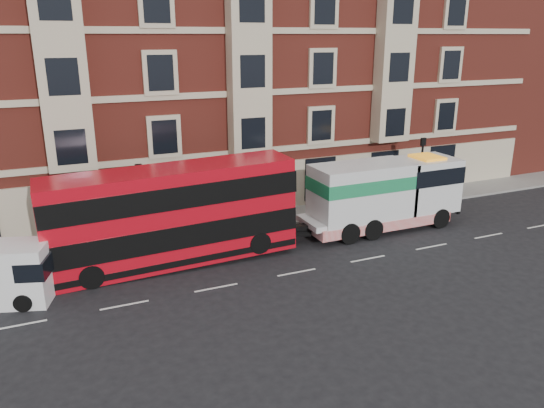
{
  "coord_description": "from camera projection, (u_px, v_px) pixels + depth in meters",
  "views": [
    {
      "loc": [
        -10.28,
        -20.57,
        10.75
      ],
      "look_at": [
        0.47,
        4.0,
        2.18
      ],
      "focal_mm": 35.0,
      "sensor_mm": 36.0,
      "label": 1
    }
  ],
  "objects": [
    {
      "name": "double_decker_bus",
      "position": [
        172.0,
        214.0,
        25.42
      ],
      "size": [
        11.91,
        2.73,
        4.82
      ],
      "color": "red",
      "rests_on": "ground"
    },
    {
      "name": "lamp_post_east",
      "position": [
        421.0,
        166.0,
        34.32
      ],
      "size": [
        0.35,
        0.15,
        4.35
      ],
      "color": "black",
      "rests_on": "sidewalk"
    },
    {
      "name": "lamp_post_west",
      "position": [
        141.0,
        198.0,
        27.45
      ],
      "size": [
        0.35,
        0.15,
        4.35
      ],
      "color": "black",
      "rests_on": "sidewalk"
    },
    {
      "name": "tow_truck",
      "position": [
        382.0,
        194.0,
        30.16
      ],
      "size": [
        9.54,
        2.82,
        3.98
      ],
      "color": "silver",
      "rests_on": "ground"
    },
    {
      "name": "victorian_terrace",
      "position": [
        206.0,
        46.0,
        35.36
      ],
      "size": [
        45.0,
        12.0,
        20.4
      ],
      "color": "maroon",
      "rests_on": "ground"
    },
    {
      "name": "ground",
      "position": [
        297.0,
        272.0,
        25.14
      ],
      "size": [
        120.0,
        120.0,
        0.0
      ],
      "primitive_type": "plane",
      "color": "black",
      "rests_on": "ground"
    },
    {
      "name": "pedestrian",
      "position": [
        125.0,
        229.0,
        27.97
      ],
      "size": [
        0.69,
        0.57,
        1.64
      ],
      "primitive_type": "imported",
      "rotation": [
        0.0,
        0.0,
        -0.34
      ],
      "color": "#1B2937",
      "rests_on": "sidewalk"
    },
    {
      "name": "sidewalk",
      "position": [
        241.0,
        222.0,
        31.67
      ],
      "size": [
        90.0,
        3.0,
        0.15
      ],
      "primitive_type": "cube",
      "color": "slate",
      "rests_on": "ground"
    }
  ]
}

